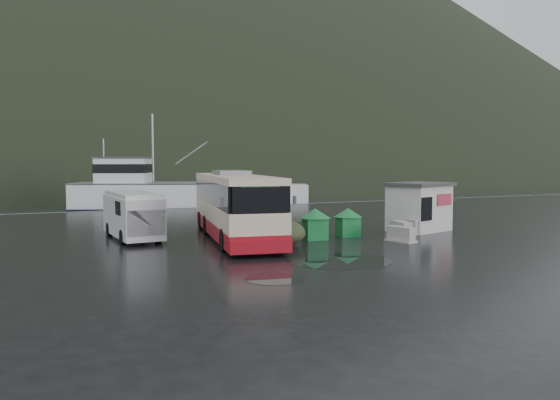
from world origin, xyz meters
name	(u,v)px	position (x,y,z in m)	size (l,w,h in m)	color
ground	(273,242)	(0.00, 0.00, 0.00)	(160.00, 160.00, 0.00)	black
harbor_water	(77,178)	(0.00, 110.00, 0.00)	(300.00, 180.00, 0.02)	black
quay_edge	(171,209)	(0.00, 20.00, 0.00)	(160.00, 0.60, 1.50)	#999993
headland	(75,170)	(10.00, 250.00, 0.00)	(780.00, 540.00, 570.00)	black
coach_bus	(235,238)	(-1.20, 1.89, 0.00)	(2.94, 11.70, 3.31)	beige
white_van	(133,239)	(-5.73, 3.76, 0.00)	(1.88, 5.45, 2.27)	silver
waste_bin_left	(348,236)	(4.17, 0.18, 0.00)	(1.02, 1.02, 1.41)	#136C2E
waste_bin_right	(315,239)	(2.17, -0.07, 0.00)	(1.07, 1.07, 1.49)	#136C2E
dome_tent	(281,245)	(-0.06, -1.04, 0.00)	(2.08, 2.92, 1.15)	#303922
ticket_kiosk	(419,231)	(8.81, 0.44, 0.00)	(3.33, 2.52, 2.60)	beige
jersey_barrier_a	(409,233)	(7.66, -0.23, 0.00)	(0.75, 1.49, 0.75)	#999993
jersey_barrier_b	(401,242)	(5.42, -2.45, 0.00)	(0.71, 1.42, 0.71)	#999993
jersey_barrier_c	(401,237)	(6.42, -1.14, 0.00)	(0.78, 1.56, 0.78)	#999993
fishing_trawler	(183,201)	(3.07, 27.91, 0.00)	(23.71, 5.22, 9.49)	silver
puddles	(310,244)	(1.26, -1.30, 0.01)	(9.82, 15.94, 0.01)	black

